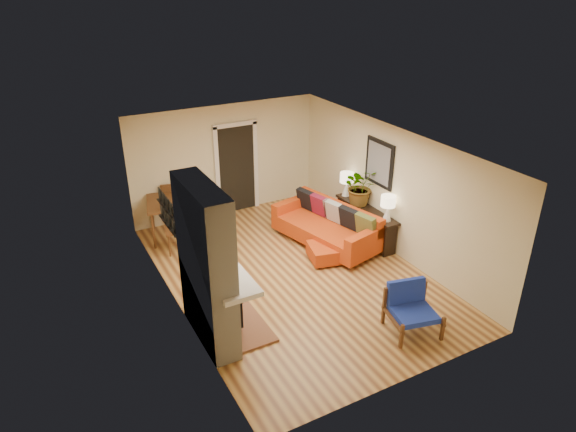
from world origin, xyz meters
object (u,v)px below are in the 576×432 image
Objects in this scene: houseplant at (361,186)px; console_table at (366,214)px; ottoman at (326,252)px; lamp_near at (388,205)px; blue_chair at (411,306)px; dining_table at (170,208)px; lamp_far at (346,181)px; sofa at (328,225)px.

console_table is at bearing -87.54° from houseplant.
lamp_near is (1.24, -0.27, 0.87)m from ottoman.
blue_chair is (0.04, -2.45, 0.23)m from ottoman.
ottoman is 0.41× the size of dining_table.
lamp_near is at bearing 61.13° from blue_chair.
ottoman is at bearing -136.37° from lamp_far.
sofa is 3.42m from dining_table.
lamp_far is at bearing 43.63° from ottoman.
sofa is 1.36× the size of console_table.
blue_chair is at bearing -111.10° from houseplant.
sofa is at bearing -33.44° from dining_table.
lamp_near is at bearing -48.63° from sofa.
sofa is 3.12× the size of ottoman.
dining_table reaches higher than sofa.
lamp_near is (0.80, -0.90, 0.66)m from sofa.
blue_chair is 3.88m from lamp_far.
sofa is 1.37m from lamp_near.
sofa reaches higher than console_table.
houseplant is (-0.01, -0.54, 0.08)m from lamp_far.
lamp_near is at bearing -90.00° from lamp_far.
sofa is 1.17m from lamp_far.
lamp_near is 0.64× the size of houseplant.
blue_chair is 3.11m from console_table.
lamp_far is (0.80, 0.55, 0.66)m from sofa.
lamp_far reaches higher than ottoman.
lamp_far is at bearing 90.00° from console_table.
houseplant reaches higher than dining_table.
blue_chair is at bearing -63.85° from dining_table.
sofa is at bearing 54.99° from ottoman.
ottoman is 1.36m from console_table.
houseplant is at bearing -27.28° from dining_table.
blue_chair is at bearing -118.87° from lamp_near.
dining_table is 3.90m from lamp_far.
sofa is 1.29× the size of dining_table.
sofa is at bearing -145.43° from lamp_far.
blue_chair reaches higher than ottoman.
dining_table is at bearing 149.96° from console_table.
sofa reaches higher than blue_chair.
lamp_far is (0.00, 1.45, 0.00)m from lamp_near.
houseplant is at bearing 92.46° from console_table.
console_table is (1.24, 0.41, 0.38)m from ottoman.
blue_chair is at bearing -112.82° from console_table.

